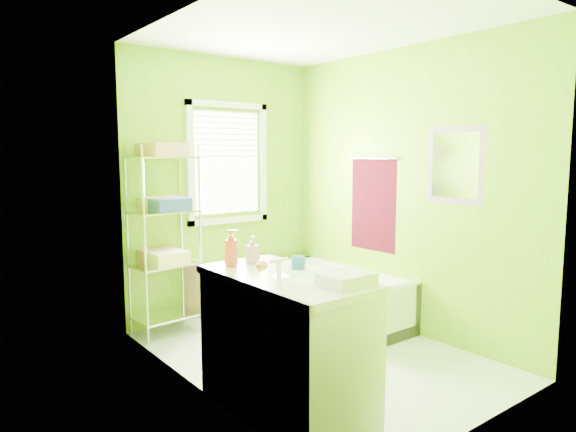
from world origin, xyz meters
TOP-DOWN VIEW (x-y plane):
  - ground at (0.00, 0.00)m, footprint 2.90×2.90m
  - room_envelope at (0.00, 0.00)m, footprint 2.14×2.94m
  - window at (0.05, 1.42)m, footprint 0.92×0.05m
  - door at (-1.04, -1.00)m, footprint 0.09×0.80m
  - right_wall_decor at (1.04, -0.02)m, footprint 0.04×1.48m
  - bathtub at (0.67, 0.53)m, footprint 0.75×1.61m
  - toilet at (-0.06, 1.02)m, footprint 0.41×0.69m
  - vanity at (-0.76, -0.59)m, footprint 0.61×1.19m
  - wire_shelf_unit at (-0.73, 1.24)m, footprint 0.61×0.49m

SIDE VIEW (x-z plane):
  - ground at x=0.00m, z-range 0.00..0.00m
  - bathtub at x=0.67m, z-range -0.09..0.43m
  - toilet at x=-0.06m, z-range 0.00..0.68m
  - vanity at x=-0.76m, z-range -0.10..1.05m
  - door at x=-1.04m, z-range 0.00..2.00m
  - wire_shelf_unit at x=-0.73m, z-range 0.20..1.93m
  - right_wall_decor at x=1.04m, z-range 0.74..1.91m
  - room_envelope at x=0.00m, z-range 0.24..2.86m
  - window at x=0.05m, z-range 1.00..2.22m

